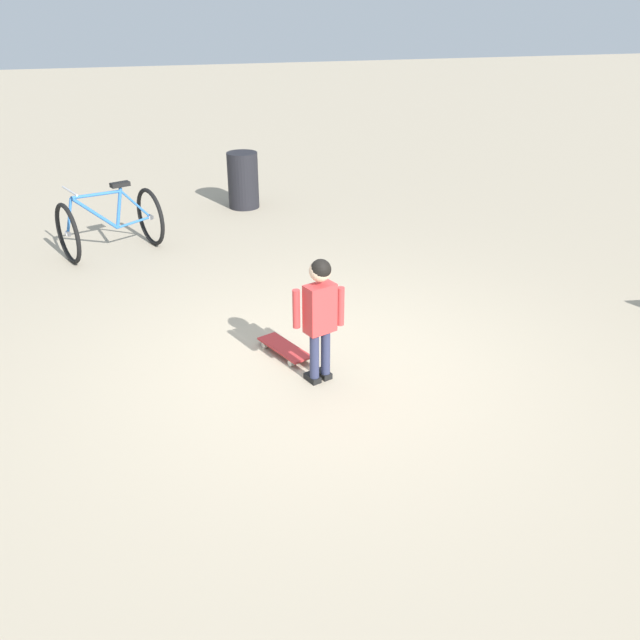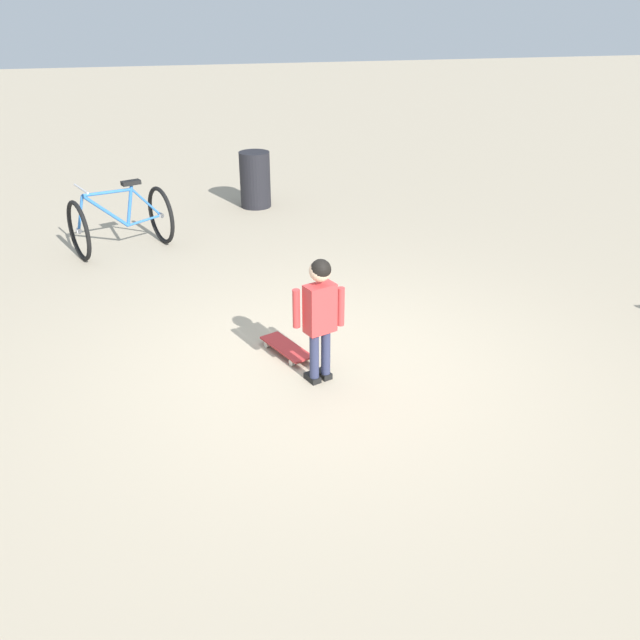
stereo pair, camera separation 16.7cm
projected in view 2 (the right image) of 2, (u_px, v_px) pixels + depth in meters
ground_plane at (321, 364)px, 5.82m from camera, size 50.00×50.00×0.00m
child_person at (320, 308)px, 5.30m from camera, size 0.24×0.41×1.06m
skateboard at (286, 348)px, 5.96m from camera, size 0.60×0.40×0.07m
bicycle_near at (121, 221)px, 8.15m from camera, size 1.08×1.26×0.85m
trash_bin at (255, 180)px, 9.81m from camera, size 0.44×0.44×0.79m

